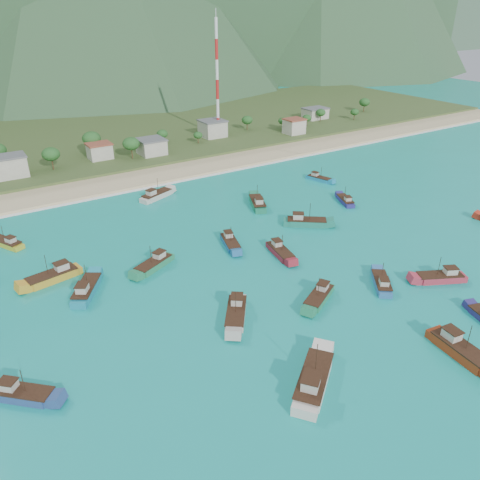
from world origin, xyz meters
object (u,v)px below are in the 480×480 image
boat_3 (7,243)px  boat_22 (22,395)px  boat_28 (440,278)px  boat_29 (306,223)px  boat_1 (381,284)px  boat_26 (156,196)px  boat_13 (53,277)px  boat_20 (313,381)px  boat_14 (87,290)px  boat_19 (319,179)px  boat_9 (154,265)px  boat_17 (258,204)px  boat_10 (345,201)px  boat_21 (319,297)px  radio_tower (217,80)px  boat_15 (280,252)px  boat_33 (460,350)px  boat_8 (236,314)px  boat_23 (230,243)px

boat_3 → boat_22: bearing=-123.8°
boat_28 → boat_29: 36.54m
boat_1 → boat_26: size_ratio=0.79×
boat_29 → boat_13: bearing=-59.4°
boat_3 → boat_20: size_ratio=0.76×
boat_14 → boat_19: boat_14 is taller
boat_9 → boat_17: (38.56, 16.42, 0.08)m
boat_14 → boat_29: (56.99, 1.39, 0.03)m
boat_10 → boat_17: (-22.79, 11.47, 0.25)m
boat_20 → boat_26: 84.17m
boat_21 → boat_10: bearing=-77.8°
boat_1 → boat_17: boat_17 is taller
boat_13 → radio_tower: bearing=-57.5°
boat_9 → boat_15: (26.53, -10.09, -0.06)m
boat_21 → boat_33: 25.82m
boat_1 → boat_28: boat_28 is taller
boat_3 → boat_8: boat_8 is taller
boat_14 → boat_19: (83.01, 25.88, -0.24)m
boat_1 → boat_8: bearing=-155.4°
boat_8 → boat_29: 43.64m
boat_29 → boat_33: bearing=25.2°
boat_9 → boat_23: (19.37, -0.01, -0.08)m
boat_3 → boat_14: boat_14 is taller
boat_3 → boat_17: (63.69, -11.94, 0.19)m
boat_13 → boat_20: 57.93m
boat_23 → boat_20: bearing=90.0°
boat_23 → boat_22: bearing=42.7°
boat_19 → boat_21: bearing=32.7°
boat_8 → boat_9: bearing=-41.4°
boat_10 → boat_15: boat_15 is taller
boat_13 → boat_21: (41.25, -35.23, -0.15)m
boat_10 → boat_20: bearing=-114.9°
boat_22 → boat_28: size_ratio=0.88×
boat_29 → radio_tower: bearing=-158.5°
boat_3 → boat_33: bearing=-82.9°
boat_22 → boat_33: bearing=108.4°
radio_tower → boat_23: (-47.16, -86.14, -23.67)m
boat_9 → boat_14: boat_14 is taller
boat_9 → boat_23: boat_9 is taller
boat_14 → boat_26: bearing=84.2°
boat_22 → boat_13: bearing=-157.4°
boat_17 → radio_tower: bearing=92.7°
boat_20 → boat_22: 42.46m
boat_13 → boat_19: 89.05m
boat_23 → boat_33: bearing=118.4°
boat_23 → boat_9: bearing=16.6°
boat_13 → boat_14: boat_13 is taller
boat_3 → boat_29: (66.84, -29.26, 0.20)m
boat_29 → boat_3: bearing=-76.3°
boat_1 → boat_10: 44.84m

